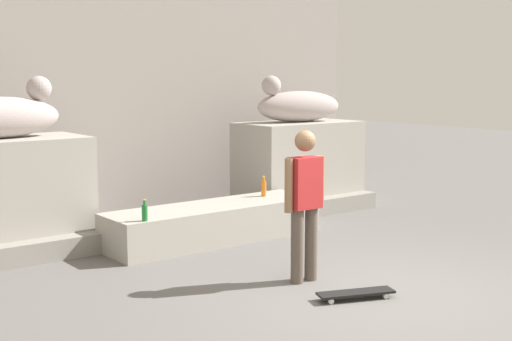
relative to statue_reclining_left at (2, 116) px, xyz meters
name	(u,v)px	position (x,y,z in m)	size (l,w,h in m)	color
ground_plane	(381,296)	(2.45, -4.14, -1.75)	(40.00, 40.00, 0.00)	#605E5B
facade_wall	(120,7)	(2.45, 1.55, 1.58)	(9.14, 0.60, 6.67)	gray
pedestal_left	(3,196)	(-0.04, 0.00, -1.02)	(2.08, 1.11, 1.47)	#A39E93
pedestal_right	(298,165)	(4.93, 0.00, -1.02)	(2.08, 1.11, 1.47)	#A39E93
statue_reclining_left	(2,116)	(0.00, 0.00, 0.00)	(1.65, 0.73, 0.78)	#B2A3A0
statue_reclining_right	(297,105)	(4.90, 0.00, 0.00)	(1.66, 0.75, 0.78)	#B2A3A0
ledge_block	(214,223)	(2.45, -1.09, -1.50)	(3.09, 0.88, 0.50)	#A39E93
skater	(305,199)	(2.16, -3.26, -0.83)	(0.54, 0.23, 1.67)	brown
skateboard	(356,293)	(2.16, -4.04, -1.69)	(0.82, 0.48, 0.08)	black
bottle_orange	(264,188)	(3.41, -0.98, -1.13)	(0.07, 0.07, 0.30)	orange
bottle_green	(145,212)	(1.19, -1.44, -1.15)	(0.07, 0.07, 0.27)	#1E722D
stair_step	(194,225)	(2.45, -0.58, -1.62)	(7.05, 0.50, 0.26)	gray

